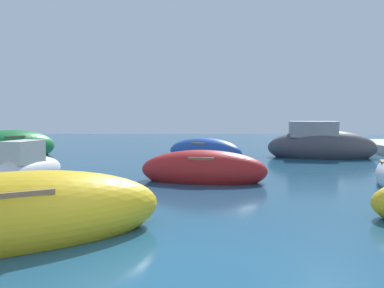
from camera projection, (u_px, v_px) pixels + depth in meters
name	position (u px, v px, depth m)	size (l,w,h in m)	color
ground	(183.00, 269.00, 5.53)	(80.00, 80.00, 0.00)	navy
moored_boat_0	(28.00, 168.00, 13.15)	(1.89, 3.37, 1.52)	white
moored_boat_1	(205.00, 152.00, 18.96)	(4.06, 3.39, 1.35)	#1E479E
moored_boat_2	(10.00, 147.00, 20.40)	(4.68, 4.85, 1.77)	#197233
moored_boat_5	(203.00, 170.00, 12.84)	(4.22, 2.08, 1.30)	#B21E1E
moored_boat_8	(16.00, 217.00, 6.67)	(5.24, 4.04, 1.53)	gold
moored_boat_9	(320.00, 146.00, 20.11)	(5.52, 2.81, 2.20)	#3F3F47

